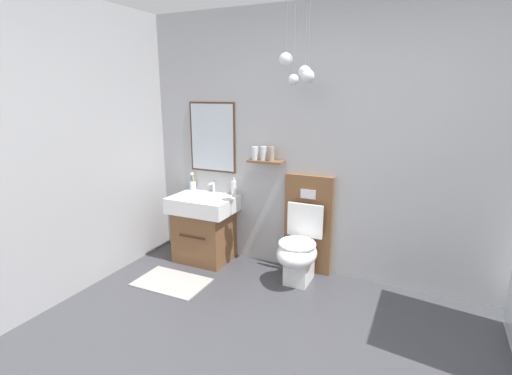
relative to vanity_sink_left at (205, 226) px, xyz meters
name	(u,v)px	position (x,y,z in m)	size (l,w,h in m)	color
wall_back	(360,147)	(1.53, 0.28, 0.91)	(4.66, 0.52, 2.58)	#A8A8AA
bath_mat	(172,282)	(0.00, -0.61, -0.37)	(0.68, 0.44, 0.01)	#9E9993
vanity_sink_left	(205,226)	(0.00, 0.00, 0.00)	(0.66, 0.52, 0.71)	brown
tap_on_left_sink	(213,186)	(0.00, 0.19, 0.40)	(0.03, 0.13, 0.11)	silver
toilet	(302,242)	(1.10, 0.02, 0.00)	(0.48, 0.62, 1.00)	brown
toothbrush_cup	(193,185)	(-0.25, 0.18, 0.39)	(0.07, 0.07, 0.20)	silver
soap_dispenser	(234,188)	(0.26, 0.19, 0.41)	(0.06, 0.06, 0.19)	white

